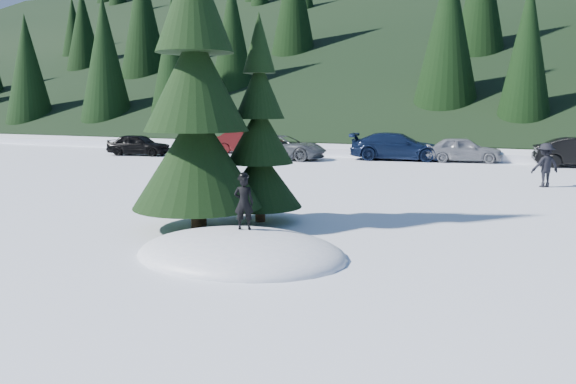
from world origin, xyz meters
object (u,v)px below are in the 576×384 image
at_px(spruce_tall, 196,94).
at_px(adult_2, 545,165).
at_px(car_0, 139,145).
at_px(child_skier, 244,203).
at_px(car_1, 249,142).
at_px(car_3, 397,146).
at_px(car_4, 463,149).
at_px(spruce_short, 260,142).
at_px(car_2, 283,147).

xyz_separation_m(spruce_tall, adult_2, (7.81, 11.45, -2.49)).
bearing_deg(car_0, child_skier, -145.34).
height_order(adult_2, car_1, adult_2).
xyz_separation_m(child_skier, car_3, (-1.86, 21.06, -0.28)).
xyz_separation_m(adult_2, car_1, (-17.14, 8.39, -0.10)).
distance_m(car_0, car_4, 19.06).
xyz_separation_m(spruce_tall, car_1, (-9.33, 19.84, -2.59)).
relative_size(spruce_short, car_4, 1.34).
height_order(car_3, car_4, car_3).
bearing_deg(child_skier, car_3, -104.60).
height_order(child_skier, car_2, child_skier).
bearing_deg(spruce_short, car_4, 81.54).
relative_size(car_2, car_4, 1.22).
bearing_deg(car_3, adult_2, -146.10).
bearing_deg(car_0, car_3, -86.17).
distance_m(spruce_tall, car_1, 22.08).
bearing_deg(adult_2, car_2, -57.55).
bearing_deg(car_2, spruce_short, -161.21).
xyz_separation_m(child_skier, car_2, (-7.84, 18.75, -0.36)).
xyz_separation_m(spruce_short, car_0, (-15.88, 14.55, -1.45)).
height_order(car_1, car_2, car_1).
distance_m(spruce_tall, adult_2, 14.08).
bearing_deg(spruce_tall, spruce_short, 54.46).
distance_m(spruce_short, car_1, 21.18).
xyz_separation_m(car_0, car_2, (9.16, 1.31, 0.02)).
distance_m(child_skier, car_0, 24.36).
bearing_deg(child_skier, car_1, -81.43).
distance_m(spruce_short, car_2, 17.28).
xyz_separation_m(spruce_tall, child_skier, (2.12, -1.50, -2.28)).
relative_size(adult_2, car_0, 0.43).
distance_m(spruce_short, child_skier, 3.28).
height_order(adult_2, car_3, adult_2).
xyz_separation_m(spruce_short, car_3, (-0.74, 18.16, -1.34)).
distance_m(car_1, car_2, 4.44).
bearing_deg(spruce_short, car_1, 119.25).
bearing_deg(car_2, car_3, -73.04).
distance_m(spruce_tall, child_skier, 3.45).
xyz_separation_m(car_1, car_3, (9.59, -0.28, 0.03)).
relative_size(child_skier, adult_2, 0.68).
bearing_deg(car_3, car_4, -93.13).
relative_size(car_3, car_4, 1.31).
distance_m(child_skier, car_3, 21.14).
bearing_deg(car_1, car_3, -96.03).
relative_size(spruce_tall, car_4, 2.14).
distance_m(adult_2, car_2, 14.73).
xyz_separation_m(adult_2, car_0, (-22.70, 4.50, -0.17)).
relative_size(child_skier, car_4, 0.28).
distance_m(spruce_tall, car_3, 19.73).
bearing_deg(car_1, adult_2, -120.46).
distance_m(spruce_short, car_0, 21.59).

